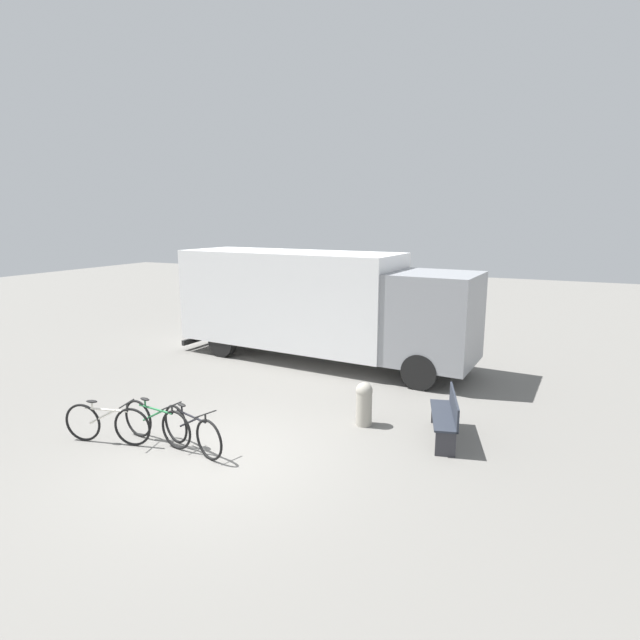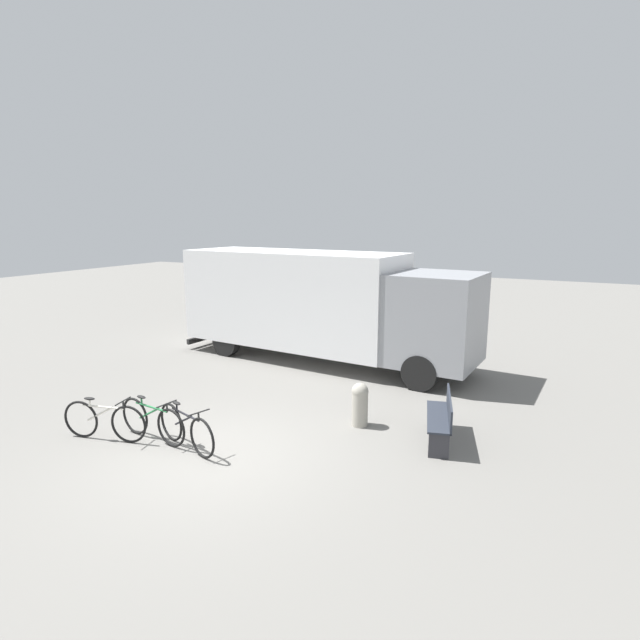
# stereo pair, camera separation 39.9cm
# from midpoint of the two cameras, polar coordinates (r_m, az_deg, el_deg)

# --- Properties ---
(ground_plane) EXTENTS (60.00, 60.00, 0.00)m
(ground_plane) POSITION_cam_midpoint_polar(r_m,az_deg,el_deg) (8.97, -10.87, -14.94)
(ground_plane) COLOR slate
(delivery_truck) EXTENTS (8.69, 2.89, 3.07)m
(delivery_truck) POSITION_cam_midpoint_polar(r_m,az_deg,el_deg) (13.94, 0.79, 2.05)
(delivery_truck) COLOR white
(delivery_truck) RESTS_ON ground
(park_bench) EXTENTS (0.77, 1.58, 0.85)m
(park_bench) POSITION_cam_midpoint_polar(r_m,az_deg,el_deg) (9.46, 15.02, -10.60)
(park_bench) COLOR #282D38
(park_bench) RESTS_ON ground
(bicycle_near) EXTENTS (1.66, 0.52, 0.80)m
(bicycle_near) POSITION_cam_midpoint_polar(r_m,az_deg,el_deg) (9.93, -22.37, -10.59)
(bicycle_near) COLOR black
(bicycle_near) RESTS_ON ground
(bicycle_middle) EXTENTS (1.69, 0.44, 0.80)m
(bicycle_middle) POSITION_cam_midpoint_polar(r_m,az_deg,el_deg) (9.64, -17.47, -10.91)
(bicycle_middle) COLOR black
(bicycle_middle) RESTS_ON ground
(bicycle_far) EXTENTS (1.63, 0.61, 0.80)m
(bicycle_far) POSITION_cam_midpoint_polar(r_m,az_deg,el_deg) (9.15, -13.85, -11.94)
(bicycle_far) COLOR black
(bicycle_far) RESTS_ON ground
(bollard_near_bench) EXTENTS (0.33, 0.33, 0.86)m
(bollard_near_bench) POSITION_cam_midpoint_polar(r_m,az_deg,el_deg) (9.84, 5.76, -9.37)
(bollard_near_bench) COLOR #9E998C
(bollard_near_bench) RESTS_ON ground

